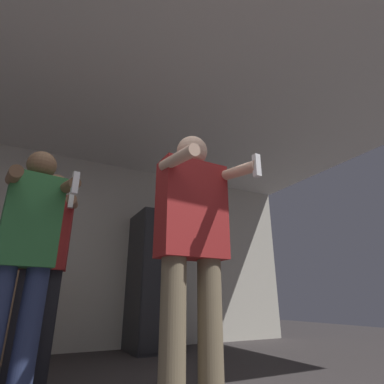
% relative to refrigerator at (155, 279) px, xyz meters
% --- Properties ---
extents(wall_back, '(7.00, 0.06, 2.55)m').
position_rel_refrigerator_xyz_m(wall_back, '(-1.07, 0.38, 0.40)').
color(wall_back, beige).
rests_on(wall_back, ground_plane).
extents(ceiling_slab, '(7.00, 3.83, 0.05)m').
position_rel_refrigerator_xyz_m(ceiling_slab, '(-1.07, -1.30, 1.70)').
color(ceiling_slab, silver).
rests_on(ceiling_slab, wall_back).
extents(refrigerator, '(0.60, 0.74, 1.75)m').
position_rel_refrigerator_xyz_m(refrigerator, '(0.00, 0.00, 0.00)').
color(refrigerator, '#262628').
rests_on(refrigerator, ground_plane).
extents(person_woman_foreground, '(0.50, 0.53, 1.69)m').
position_rel_refrigerator_xyz_m(person_woman_foreground, '(-0.60, -2.27, 0.07)').
color(person_woman_foreground, '#75664C').
rests_on(person_woman_foreground, ground_plane).
extents(person_man_side, '(0.44, 0.49, 1.58)m').
position_rel_refrigerator_xyz_m(person_man_side, '(-1.52, -1.79, 0.01)').
color(person_man_side, navy).
rests_on(person_man_side, ground_plane).
extents(person_spectator_back, '(0.46, 0.55, 1.67)m').
position_rel_refrigerator_xyz_m(person_spectator_back, '(-1.40, -1.16, 0.11)').
color(person_spectator_back, black).
rests_on(person_spectator_back, ground_plane).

